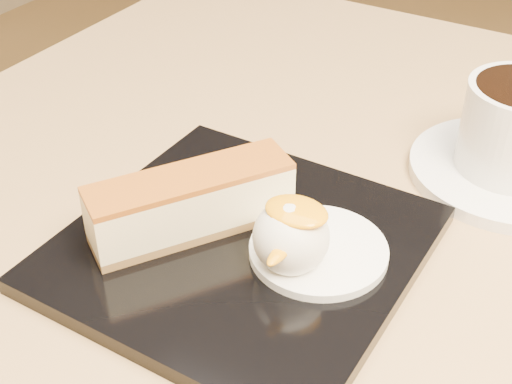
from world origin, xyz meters
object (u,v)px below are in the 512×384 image
Objects in this scene: dessert_plate at (241,248)px; table at (335,379)px; ice_cream_scoop at (291,237)px; saucer at (507,171)px; cheesecake at (191,203)px.

table is at bearing 47.67° from dessert_plate.
ice_cream_scoop reaches higher than dessert_plate.
dessert_plate reaches higher than saucer.
table is 0.18m from dessert_plate.
ice_cream_scoop is (0.08, 0.00, 0.00)m from cheesecake.
ice_cream_scoop is 0.32× the size of saucer.
saucer is at bearing 65.07° from ice_cream_scoop.
dessert_plate is 0.05m from cheesecake.
saucer is at bearing 59.35° from table.
dessert_plate is 1.64× the size of cheesecake.
dessert_plate is 1.47× the size of saucer.
dessert_plate is 0.05m from ice_cream_scoop.
cheesecake reaches higher than table.
cheesecake is (-0.09, -0.06, 0.19)m from table.
ice_cream_scoop reaches higher than table.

